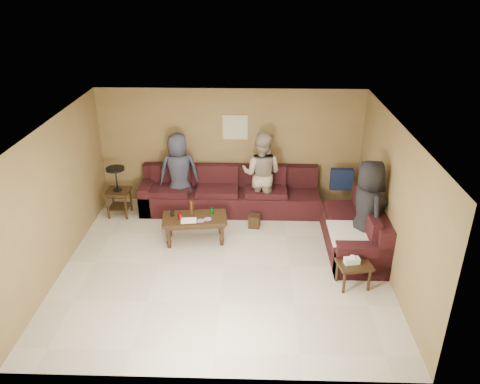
{
  "coord_description": "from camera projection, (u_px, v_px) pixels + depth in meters",
  "views": [
    {
      "loc": [
        0.48,
        -6.78,
        4.65
      ],
      "look_at": [
        0.25,
        0.85,
        1.0
      ],
      "focal_mm": 35.0,
      "sensor_mm": 36.0,
      "label": 1
    }
  ],
  "objects": [
    {
      "name": "coffee_table",
      "position": [
        195.0,
        221.0,
        8.69
      ],
      "size": [
        1.25,
        0.73,
        0.78
      ],
      "rotation": [
        0.0,
        0.0,
        0.12
      ],
      "color": "#322010",
      "rests_on": "ground"
    },
    {
      "name": "person_middle",
      "position": [
        262.0,
        174.0,
        9.52
      ],
      "size": [
        1.0,
        0.87,
        1.75
      ],
      "primitive_type": "imported",
      "rotation": [
        0.0,
        0.0,
        2.87
      ],
      "color": "gray",
      "rests_on": "ground"
    },
    {
      "name": "end_table_left",
      "position": [
        118.0,
        191.0,
        9.55
      ],
      "size": [
        0.48,
        0.48,
        1.06
      ],
      "rotation": [
        0.0,
        0.0,
        -0.03
      ],
      "color": "#322010",
      "rests_on": "ground"
    },
    {
      "name": "wall_art",
      "position": [
        235.0,
        127.0,
        9.63
      ],
      "size": [
        0.52,
        0.04,
        0.52
      ],
      "color": "tan",
      "rests_on": "ground"
    },
    {
      "name": "waste_bin",
      "position": [
        254.0,
        221.0,
        9.27
      ],
      "size": [
        0.25,
        0.25,
        0.26
      ],
      "primitive_type": "cube",
      "rotation": [
        0.0,
        0.0,
        -0.15
      ],
      "color": "#322010",
      "rests_on": "ground"
    },
    {
      "name": "side_table_right",
      "position": [
        354.0,
        266.0,
        7.44
      ],
      "size": [
        0.59,
        0.51,
        0.57
      ],
      "rotation": [
        0.0,
        0.0,
        0.18
      ],
      "color": "#322010",
      "rests_on": "ground"
    },
    {
      "name": "sectional_sofa",
      "position": [
        269.0,
        208.0,
        9.34
      ],
      "size": [
        4.65,
        2.9,
        0.97
      ],
      "color": "#341115",
      "rests_on": "ground"
    },
    {
      "name": "person_right",
      "position": [
        367.0,
        210.0,
        8.01
      ],
      "size": [
        0.78,
        1.01,
        1.82
      ],
      "primitive_type": "imported",
      "rotation": [
        0.0,
        0.0,
        1.83
      ],
      "color": "black",
      "rests_on": "ground"
    },
    {
      "name": "person_left",
      "position": [
        179.0,
        173.0,
        9.63
      ],
      "size": [
        0.92,
        0.7,
        1.7
      ],
      "primitive_type": "imported",
      "rotation": [
        0.0,
        0.0,
        3.35
      ],
      "color": "#2C2F3E",
      "rests_on": "ground"
    },
    {
      "name": "room",
      "position": [
        223.0,
        177.0,
        7.41
      ],
      "size": [
        5.6,
        5.5,
        2.5
      ],
      "color": "beige",
      "rests_on": "ground"
    }
  ]
}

